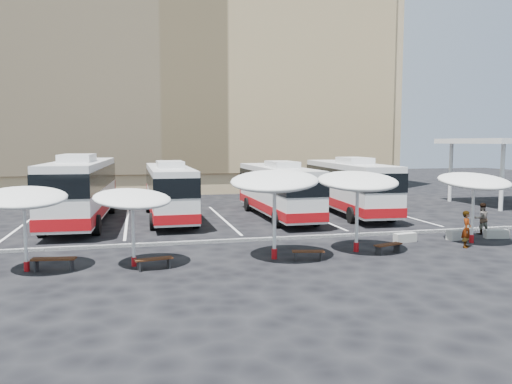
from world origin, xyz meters
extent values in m
plane|color=black|center=(0.00, 0.00, 0.00)|extent=(120.00, 120.00, 0.00)
cube|color=tan|center=(0.00, 32.00, 12.50)|extent=(42.00, 18.00, 25.00)
cube|color=tan|center=(0.00, 22.90, 12.00)|extent=(40.00, 0.30, 20.00)
cylinder|color=silver|center=(20.00, 7.00, 2.40)|extent=(0.30, 0.30, 4.80)
cylinder|color=silver|center=(20.00, 13.00, 2.40)|extent=(0.30, 0.30, 4.80)
cube|color=black|center=(0.00, 0.50, 0.07)|extent=(34.00, 0.25, 0.15)
cube|color=white|center=(-12.00, 8.00, 0.01)|extent=(0.15, 12.00, 0.01)
cube|color=white|center=(-6.00, 8.00, 0.01)|extent=(0.15, 12.00, 0.01)
cube|color=white|center=(0.00, 8.00, 0.01)|extent=(0.15, 12.00, 0.01)
cube|color=white|center=(6.00, 8.00, 0.01)|extent=(0.15, 12.00, 0.01)
cube|color=white|center=(12.00, 8.00, 0.01)|extent=(0.15, 12.00, 0.01)
cube|color=silver|center=(-8.61, 8.39, 2.14)|extent=(3.38, 13.27, 3.29)
cube|color=black|center=(-8.61, 8.39, 2.80)|extent=(3.45, 13.34, 1.21)
cube|color=#9E0B10|center=(-8.61, 8.39, 0.93)|extent=(3.45, 13.34, 0.60)
cube|color=#9E0B10|center=(-8.29, 14.96, 1.32)|extent=(2.81, 0.36, 1.53)
cube|color=silver|center=(-8.67, 7.30, 4.00)|extent=(1.91, 3.37, 0.44)
cylinder|color=black|center=(-9.80, 12.29, 0.55)|extent=(0.44, 1.11, 1.10)
cylinder|color=black|center=(-7.06, 12.16, 0.55)|extent=(0.44, 1.11, 1.10)
cylinder|color=black|center=(-10.20, 4.08, 0.55)|extent=(0.44, 1.11, 1.10)
cylinder|color=black|center=(-7.46, 3.95, 0.55)|extent=(0.44, 1.11, 1.10)
cube|color=silver|center=(-3.33, 8.77, 1.90)|extent=(2.55, 11.73, 2.93)
cube|color=black|center=(-3.33, 8.77, 2.49)|extent=(2.61, 11.79, 1.07)
cube|color=#9E0B10|center=(-3.33, 8.77, 0.83)|extent=(2.61, 11.79, 0.54)
cube|color=#9E0B10|center=(-3.39, 14.62, 1.17)|extent=(2.50, 0.22, 1.37)
cube|color=silver|center=(-3.32, 7.79, 3.56)|extent=(1.59, 2.94, 0.39)
cylinder|color=black|center=(-4.58, 12.17, 0.49)|extent=(0.35, 0.98, 0.98)
cylinder|color=black|center=(-2.15, 12.19, 0.49)|extent=(0.35, 0.98, 0.98)
cylinder|color=black|center=(-4.51, 4.85, 0.49)|extent=(0.35, 0.98, 0.98)
cylinder|color=black|center=(-2.08, 4.88, 0.49)|extent=(0.35, 0.98, 0.98)
cube|color=silver|center=(3.59, 7.80, 1.88)|extent=(2.56, 11.61, 2.90)
cube|color=black|center=(3.59, 7.80, 2.46)|extent=(2.62, 11.67, 1.06)
cube|color=#9E0B10|center=(3.59, 7.80, 0.82)|extent=(2.62, 11.67, 0.53)
cube|color=#9E0B10|center=(3.52, 13.59, 1.16)|extent=(2.47, 0.22, 1.35)
cube|color=silver|center=(3.60, 6.83, 3.52)|extent=(1.58, 2.91, 0.39)
cylinder|color=black|center=(2.34, 11.16, 0.48)|extent=(0.35, 0.97, 0.97)
cylinder|color=black|center=(4.75, 11.19, 0.48)|extent=(0.35, 0.97, 0.97)
cylinder|color=black|center=(2.43, 3.92, 0.48)|extent=(0.35, 0.97, 0.97)
cylinder|color=black|center=(4.84, 3.95, 0.48)|extent=(0.35, 0.97, 0.97)
cube|color=silver|center=(8.85, 8.37, 1.98)|extent=(3.33, 12.32, 3.05)
cube|color=black|center=(8.85, 8.37, 2.59)|extent=(3.40, 12.39, 1.12)
cube|color=#9E0B10|center=(8.85, 8.37, 0.86)|extent=(3.40, 12.39, 0.56)
cube|color=#9E0B10|center=(9.25, 14.45, 1.22)|extent=(2.61, 0.37, 1.42)
cube|color=silver|center=(8.78, 7.36, 3.71)|extent=(1.82, 3.15, 0.41)
cylinder|color=black|center=(7.82, 12.00, 0.51)|extent=(0.42, 1.04, 1.02)
cylinder|color=black|center=(10.35, 11.84, 0.51)|extent=(0.42, 1.04, 1.02)
cylinder|color=black|center=(7.32, 4.41, 0.51)|extent=(0.42, 1.04, 1.02)
cylinder|color=black|center=(9.85, 4.24, 0.51)|extent=(0.42, 1.04, 1.02)
cylinder|color=silver|center=(-9.50, -3.18, 1.40)|extent=(0.16, 0.16, 2.80)
cylinder|color=#9E0B10|center=(-9.50, -3.18, 0.19)|extent=(0.24, 0.24, 0.37)
ellipsoid|color=silver|center=(-9.50, -3.18, 2.84)|extent=(3.78, 3.81, 0.96)
cylinder|color=silver|center=(-5.51, -3.33, 1.33)|extent=(0.16, 0.16, 2.67)
cylinder|color=#9E0B10|center=(-5.51, -3.33, 0.18)|extent=(0.26, 0.26, 0.36)
ellipsoid|color=silver|center=(-5.51, -3.33, 2.71)|extent=(4.02, 4.04, 0.91)
cylinder|color=silver|center=(0.26, -3.42, 1.63)|extent=(0.20, 0.20, 3.26)
cylinder|color=#9E0B10|center=(0.26, -3.42, 0.22)|extent=(0.31, 0.31, 0.43)
ellipsoid|color=silver|center=(0.26, -3.42, 3.32)|extent=(4.87, 4.90, 1.12)
cylinder|color=silver|center=(4.23, -2.94, 1.57)|extent=(0.17, 0.17, 3.15)
cylinder|color=#9E0B10|center=(4.23, -2.94, 0.21)|extent=(0.26, 0.26, 0.42)
ellipsoid|color=silver|center=(4.23, -2.94, 3.20)|extent=(4.05, 4.09, 1.08)
cylinder|color=silver|center=(10.59, -2.40, 1.49)|extent=(0.15, 0.15, 2.98)
cylinder|color=#9E0B10|center=(10.59, -2.40, 0.20)|extent=(0.23, 0.23, 0.40)
ellipsoid|color=silver|center=(10.59, -2.40, 3.03)|extent=(3.63, 3.67, 1.02)
cube|color=#32180B|center=(-8.49, -3.36, 0.47)|extent=(1.69, 0.66, 0.07)
cube|color=black|center=(-9.14, -3.27, 0.22)|extent=(0.12, 0.42, 0.44)
cube|color=black|center=(-7.84, -3.45, 0.22)|extent=(0.12, 0.42, 0.44)
cube|color=#32180B|center=(-4.75, -4.05, 0.42)|extent=(1.50, 0.66, 0.06)
cube|color=black|center=(-5.32, -4.16, 0.19)|extent=(0.13, 0.37, 0.39)
cube|color=black|center=(-4.18, -3.93, 0.19)|extent=(0.13, 0.37, 0.39)
cube|color=#32180B|center=(1.56, -4.01, 0.38)|extent=(1.38, 0.64, 0.05)
cube|color=black|center=(1.04, -3.89, 0.18)|extent=(0.13, 0.34, 0.36)
cube|color=black|center=(2.08, -4.13, 0.18)|extent=(0.13, 0.34, 0.36)
cube|color=#32180B|center=(5.44, -3.62, 0.40)|extent=(1.46, 0.79, 0.06)
cube|color=black|center=(4.90, -3.79, 0.19)|extent=(0.16, 0.36, 0.38)
cube|color=black|center=(5.97, -3.45, 0.19)|extent=(0.16, 0.36, 0.38)
cube|color=#979791|center=(7.51, -1.48, 0.22)|extent=(1.22, 0.58, 0.44)
cube|color=#979791|center=(10.50, -1.55, 0.25)|extent=(1.38, 0.65, 0.50)
cube|color=#979791|center=(12.58, -1.69, 0.22)|extent=(1.23, 0.62, 0.44)
imported|color=black|center=(9.62, -3.33, 0.87)|extent=(0.74, 0.74, 1.73)
imported|color=black|center=(12.57, -0.55, 0.84)|extent=(0.93, 0.79, 1.68)
camera|label=1|loc=(-5.31, -23.37, 4.92)|focal=35.00mm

